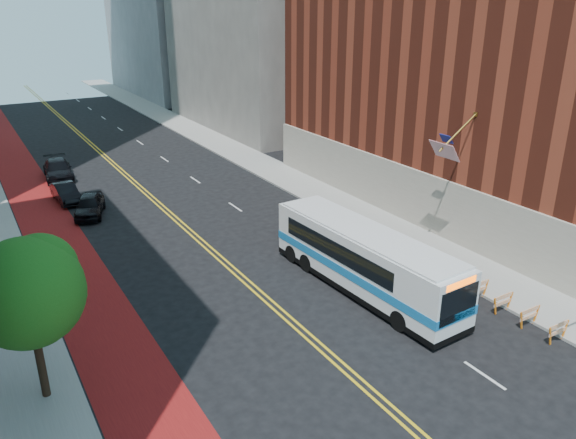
# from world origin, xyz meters

# --- Properties ---
(ground) EXTENTS (160.00, 160.00, 0.00)m
(ground) POSITION_xyz_m (0.00, 0.00, 0.00)
(ground) COLOR black
(ground) RESTS_ON ground
(sidewalk_right) EXTENTS (4.00, 140.00, 0.15)m
(sidewalk_right) POSITION_xyz_m (12.00, 30.00, 0.07)
(sidewalk_right) COLOR gray
(sidewalk_right) RESTS_ON ground
(bus_lane_paint) EXTENTS (3.60, 140.00, 0.01)m
(bus_lane_paint) POSITION_xyz_m (-8.10, 30.00, 0.00)
(bus_lane_paint) COLOR maroon
(bus_lane_paint) RESTS_ON ground
(center_line_inner) EXTENTS (0.14, 140.00, 0.01)m
(center_line_inner) POSITION_xyz_m (-0.18, 30.00, 0.00)
(center_line_inner) COLOR gold
(center_line_inner) RESTS_ON ground
(center_line_outer) EXTENTS (0.14, 140.00, 0.01)m
(center_line_outer) POSITION_xyz_m (0.18, 30.00, 0.00)
(center_line_outer) COLOR gold
(center_line_outer) RESTS_ON ground
(lane_dashes) EXTENTS (0.14, 98.20, 0.01)m
(lane_dashes) POSITION_xyz_m (4.80, 38.00, 0.01)
(lane_dashes) COLOR silver
(lane_dashes) RESTS_ON ground
(brick_building) EXTENTS (18.73, 36.00, 22.00)m
(brick_building) POSITION_xyz_m (21.93, 12.00, 10.96)
(brick_building) COLOR maroon
(brick_building) RESTS_ON ground
(construction_barriers) EXTENTS (1.42, 10.91, 1.00)m
(construction_barriers) POSITION_xyz_m (9.60, 3.42, 0.68)
(construction_barriers) COLOR orange
(construction_barriers) RESTS_ON ground
(street_tree) EXTENTS (4.20, 4.20, 6.70)m
(street_tree) POSITION_xyz_m (-11.24, 6.04, 4.91)
(street_tree) COLOR black
(street_tree) RESTS_ON sidewalk_left
(transit_bus) EXTENTS (3.42, 12.81, 3.49)m
(transit_bus) POSITION_xyz_m (5.06, 6.74, 1.82)
(transit_bus) COLOR silver
(transit_bus) RESTS_ON ground
(car_a) EXTENTS (3.28, 4.89, 1.55)m
(car_a) POSITION_xyz_m (-5.07, 25.87, 0.77)
(car_a) COLOR black
(car_a) RESTS_ON ground
(car_b) EXTENTS (1.74, 4.35, 1.41)m
(car_b) POSITION_xyz_m (-5.97, 29.97, 0.70)
(car_b) COLOR black
(car_b) RESTS_ON ground
(car_c) EXTENTS (2.74, 5.73, 1.61)m
(car_c) POSITION_xyz_m (-5.36, 36.65, 0.81)
(car_c) COLOR black
(car_c) RESTS_ON ground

